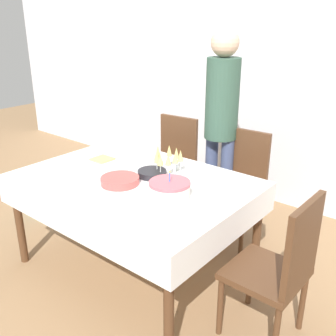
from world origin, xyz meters
The scene contains 15 objects.
ground_plane centered at (0.00, 0.00, 0.00)m, with size 12.00×12.00×0.00m, color #93704C.
wall_back centered at (0.00, 1.79, 1.35)m, with size 8.00×0.05×2.70m.
dining_table centered at (0.00, 0.00, 0.64)m, with size 1.63×1.17×0.74m.
dining_chair_far_left centered at (-0.37, 0.90, 0.51)m, with size 0.46×0.46×0.94m.
dining_chair_far_right centered at (0.36, 0.90, 0.51)m, with size 0.44×0.44×0.94m.
dining_chair_right_end centered at (1.14, 0.00, 0.51)m, with size 0.43×0.43×0.94m.
birthday_cake centered at (0.39, -0.07, 0.80)m, with size 0.27×0.27×0.18m.
champagne_tray centered at (0.11, 0.24, 0.84)m, with size 0.31×0.31×0.18m.
plate_stack_main centered at (-0.01, -0.12, 0.77)m, with size 0.27×0.27×0.05m.
plate_stack_dessert centered at (0.07, 0.13, 0.76)m, with size 0.21×0.21×0.04m.
cake_knife centered at (0.35, -0.26, 0.74)m, with size 0.28×0.14×0.00m.
fork_pile centered at (-0.48, -0.05, 0.75)m, with size 0.18×0.10×0.02m.
napkin_pile centered at (-0.47, 0.12, 0.75)m, with size 0.15×0.15×0.01m.
person_standing centered at (0.11, 0.96, 1.06)m, with size 0.28×0.28×1.74m.
gift_bag centered at (-1.35, 0.03, 0.12)m, with size 0.22×0.13×0.23m.
Camera 1 is at (1.83, -1.84, 1.83)m, focal length 42.00 mm.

